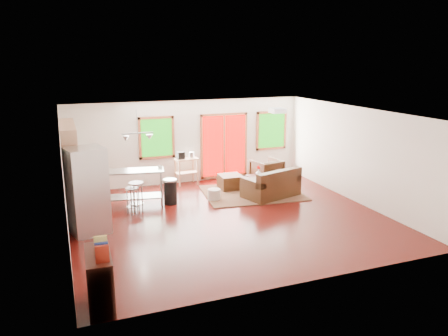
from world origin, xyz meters
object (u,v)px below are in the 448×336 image
object	(u,v)px
coffee_table	(265,177)
kitchen_cart	(186,162)
armchair	(266,170)
island	(134,181)
refrigerator	(88,191)
rug	(252,193)
ottoman	(230,182)
loveseat	(272,186)

from	to	relation	value
coffee_table	kitchen_cart	distance (m)	2.51
armchair	island	world-z (taller)	island
coffee_table	refrigerator	size ratio (longest dim) A/B	0.59
armchair	refrigerator	bearing A→B (deg)	10.47
rug	armchair	world-z (taller)	armchair
island	kitchen_cart	xyz separation A→B (m)	(1.83, 1.48, 0.05)
coffee_table	refrigerator	distance (m)	5.51
armchair	kitchen_cart	xyz separation A→B (m)	(-2.43, 0.73, 0.30)
rug	ottoman	size ratio (longest dim) A/B	4.27
loveseat	armchair	bearing A→B (deg)	53.69
rug	refrigerator	world-z (taller)	refrigerator
coffee_table	armchair	bearing A→B (deg)	61.27
coffee_table	island	world-z (taller)	island
refrigerator	kitchen_cart	bearing A→B (deg)	29.30
refrigerator	coffee_table	bearing A→B (deg)	3.26
ottoman	island	world-z (taller)	island
loveseat	refrigerator	xyz separation A→B (m)	(-5.04, -0.86, 0.65)
loveseat	ottoman	size ratio (longest dim) A/B	2.68
refrigerator	island	world-z (taller)	refrigerator
rug	refrigerator	distance (m)	4.96
armchair	refrigerator	world-z (taller)	refrigerator
island	refrigerator	bearing A→B (deg)	-130.86
island	rug	bearing A→B (deg)	-1.54
loveseat	refrigerator	distance (m)	5.15
coffee_table	armchair	distance (m)	0.65
rug	coffee_table	size ratio (longest dim) A/B	2.43
rug	refrigerator	xyz separation A→B (m)	(-4.67, -1.37, 0.97)
rug	armchair	bearing A→B (deg)	44.37
armchair	kitchen_cart	bearing A→B (deg)	-28.17
armchair	coffee_table	bearing A→B (deg)	49.92
rug	coffee_table	xyz separation A→B (m)	(0.55, 0.28, 0.36)
loveseat	coffee_table	bearing A→B (deg)	60.75
ottoman	armchair	bearing A→B (deg)	9.00
armchair	island	size ratio (longest dim) A/B	0.52
loveseat	island	size ratio (longest dim) A/B	1.07
coffee_table	kitchen_cart	size ratio (longest dim) A/B	1.09
loveseat	refrigerator	bearing A→B (deg)	173.17
island	armchair	bearing A→B (deg)	9.97
loveseat	island	bearing A→B (deg)	154.39
kitchen_cart	coffee_table	bearing A→B (deg)	-31.53
coffee_table	refrigerator	bearing A→B (deg)	-162.48
loveseat	kitchen_cart	world-z (taller)	kitchen_cart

